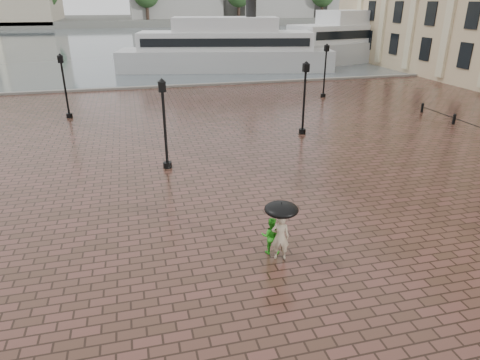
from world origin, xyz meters
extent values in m
plane|color=#3C261B|center=(0.00, 0.00, 0.00)|extent=(300.00, 300.00, 0.00)
plane|color=#4D5A5E|center=(0.00, 92.00, 0.00)|extent=(240.00, 240.00, 0.00)
cube|color=slate|center=(0.00, 32.00, 0.00)|extent=(80.00, 0.60, 0.30)
cube|color=#4C4C47|center=(0.00, 160.00, 1.00)|extent=(300.00, 60.00, 2.00)
cube|color=gray|center=(45.00, 150.00, 7.50)|extent=(25.00, 22.00, 11.00)
cylinder|color=#2D2119|center=(-30.00, 138.00, 4.00)|extent=(1.00, 1.00, 8.00)
cylinder|color=#2D2119|center=(0.00, 138.00, 4.00)|extent=(1.00, 1.00, 8.00)
cylinder|color=#2D2119|center=(30.00, 138.00, 4.00)|extent=(1.00, 1.00, 8.00)
cylinder|color=#2D2119|center=(60.00, 138.00, 4.00)|extent=(1.00, 1.00, 8.00)
cylinder|color=#2D2119|center=(90.00, 138.00, 4.00)|extent=(1.00, 1.00, 8.00)
cylinder|color=black|center=(14.00, 13.50, 0.30)|extent=(0.20, 0.20, 0.60)
sphere|color=black|center=(14.00, 13.50, 0.62)|extent=(0.22, 0.22, 0.22)
cylinder|color=black|center=(14.00, 17.00, 0.30)|extent=(0.20, 0.20, 0.60)
sphere|color=black|center=(14.00, 17.00, 0.62)|extent=(0.22, 0.22, 0.22)
cylinder|color=black|center=(-6.00, 10.00, 0.15)|extent=(0.44, 0.44, 0.30)
cylinder|color=black|center=(-6.00, 10.00, 2.00)|extent=(0.14, 0.14, 4.00)
cube|color=black|center=(-6.00, 10.00, 4.15)|extent=(0.35, 0.35, 0.50)
sphere|color=beige|center=(-6.00, 10.00, 4.15)|extent=(0.28, 0.28, 0.28)
cylinder|color=black|center=(3.00, 14.00, 0.15)|extent=(0.44, 0.44, 0.30)
cylinder|color=black|center=(3.00, 14.00, 2.00)|extent=(0.14, 0.14, 4.00)
cube|color=black|center=(3.00, 14.00, 4.15)|extent=(0.35, 0.35, 0.50)
sphere|color=beige|center=(3.00, 14.00, 4.15)|extent=(0.28, 0.28, 0.28)
cylinder|color=black|center=(-12.00, 22.00, 0.15)|extent=(0.44, 0.44, 0.30)
cylinder|color=black|center=(-12.00, 22.00, 2.00)|extent=(0.14, 0.14, 4.00)
cube|color=black|center=(-12.00, 22.00, 4.15)|extent=(0.35, 0.35, 0.50)
sphere|color=beige|center=(-12.00, 22.00, 4.15)|extent=(0.28, 0.28, 0.28)
cylinder|color=black|center=(9.00, 24.00, 0.15)|extent=(0.44, 0.44, 0.30)
cylinder|color=black|center=(9.00, 24.00, 2.00)|extent=(0.14, 0.14, 4.00)
cube|color=black|center=(9.00, 24.00, 4.15)|extent=(0.35, 0.35, 0.50)
sphere|color=beige|center=(9.00, 24.00, 4.15)|extent=(0.28, 0.28, 0.28)
imported|color=gray|center=(-3.18, 0.67, 0.80)|extent=(0.67, 0.54, 1.61)
imported|color=green|center=(-3.37, 1.08, 0.65)|extent=(0.76, 0.67, 1.31)
cube|color=silver|center=(4.02, 41.41, 1.22)|extent=(26.09, 11.16, 2.44)
cube|color=silver|center=(4.02, 41.41, 3.45)|extent=(20.96, 9.33, 2.03)
cube|color=silver|center=(4.02, 41.41, 5.28)|extent=(12.88, 7.07, 1.62)
cylinder|color=black|center=(7.00, 40.78, 7.11)|extent=(1.22, 1.22, 2.44)
cube|color=black|center=(3.47, 38.78, 3.45)|extent=(18.90, 4.05, 0.91)
cube|color=black|center=(4.57, 44.04, 3.45)|extent=(18.90, 4.05, 0.91)
cube|color=silver|center=(24.90, 46.00, 1.33)|extent=(28.55, 13.11, 2.67)
cube|color=silver|center=(24.90, 46.00, 3.78)|extent=(22.95, 10.92, 2.22)
cube|color=silver|center=(24.90, 46.00, 5.78)|extent=(14.16, 8.15, 1.78)
cylinder|color=black|center=(28.14, 46.80, 7.77)|extent=(1.33, 1.33, 2.67)
cube|color=black|center=(25.61, 43.14, 3.78)|extent=(20.51, 5.14, 1.00)
cube|color=black|center=(24.20, 48.86, 3.78)|extent=(20.51, 5.14, 1.00)
cylinder|color=black|center=(-3.18, 0.67, 1.37)|extent=(0.02, 0.02, 0.95)
ellipsoid|color=black|center=(-3.18, 0.67, 1.82)|extent=(1.10, 1.10, 0.39)
camera|label=1|loc=(-7.44, -10.76, 7.97)|focal=32.00mm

